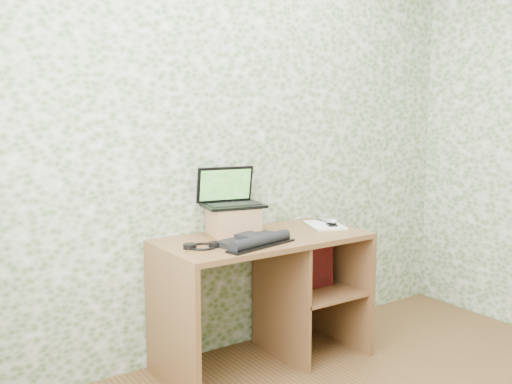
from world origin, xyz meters
TOP-DOWN VIEW (x-y plane):
  - wall_back at (0.00, 1.75)m, footprint 3.50×0.00m
  - desk at (0.08, 1.47)m, footprint 1.20×0.60m
  - riser at (-0.11, 1.58)m, footprint 0.31×0.27m
  - laptop at (-0.11, 1.62)m, footprint 0.38×0.30m
  - keyboard at (-0.15, 1.31)m, footprint 0.45×0.31m
  - headphones at (-0.41, 1.40)m, footprint 0.20×0.18m
  - notepad at (0.48, 1.47)m, footprint 0.28×0.33m
  - mouse at (0.49, 1.42)m, footprint 0.10×0.12m
  - pen at (0.53, 1.54)m, footprint 0.01×0.13m
  - red_box at (0.37, 1.44)m, footprint 0.24×0.10m

SIDE VIEW (x-z plane):
  - desk at x=0.08m, z-range 0.11..0.86m
  - red_box at x=0.37m, z-range 0.39..0.67m
  - notepad at x=0.48m, z-range 0.75..0.76m
  - headphones at x=-0.41m, z-range 0.75..0.77m
  - pen at x=0.53m, z-range 0.76..0.77m
  - keyboard at x=-0.15m, z-range 0.74..0.80m
  - mouse at x=0.49m, z-range 0.76..0.80m
  - riser at x=-0.11m, z-range 0.75..0.91m
  - laptop at x=-0.11m, z-range 0.85..1.08m
  - wall_back at x=0.00m, z-range -0.45..3.05m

